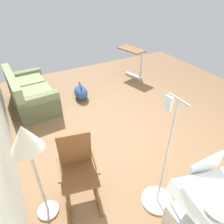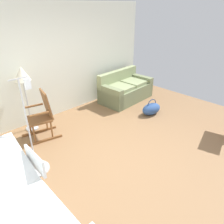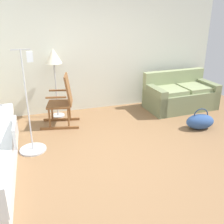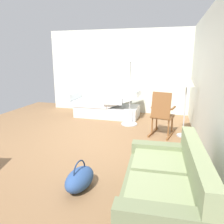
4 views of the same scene
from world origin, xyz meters
TOP-DOWN VIEW (x-y plane):
  - ground_plane at (0.00, 0.00)m, footprint 7.26×7.26m
  - couch at (1.97, 1.69)m, footprint 1.64×0.93m
  - rocking_chair at (-0.80, 1.54)m, footprint 0.85×0.63m
  - floor_lamp at (-0.87, 2.04)m, footprint 0.34×0.34m
  - overbed_table at (2.18, -1.30)m, footprint 0.88×0.59m
  - duffel_bag at (1.74, 0.54)m, footprint 0.60×0.40m
  - iv_pole at (-1.45, 0.66)m, footprint 0.44×0.44m

SIDE VIEW (x-z plane):
  - ground_plane at x=0.00m, z-range 0.00..0.00m
  - duffel_bag at x=1.74m, z-range -0.06..0.37m
  - iv_pole at x=-1.45m, z-range -0.59..1.09m
  - couch at x=1.97m, z-range -0.12..0.73m
  - rocking_chair at x=-0.80m, z-range -0.02..1.03m
  - overbed_table at x=2.18m, z-range 0.11..0.95m
  - floor_lamp at x=-0.87m, z-range 0.49..1.97m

